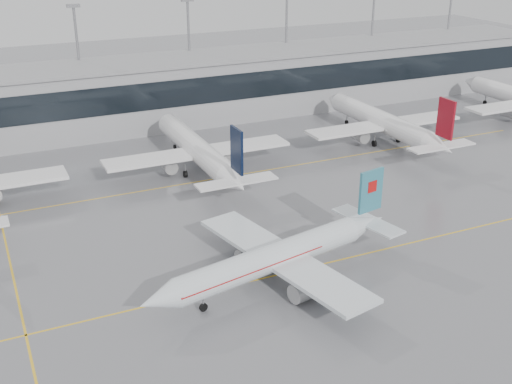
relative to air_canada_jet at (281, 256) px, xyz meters
name	(u,v)px	position (x,y,z in m)	size (l,w,h in m)	color
ground	(300,269)	(3.17, 1.24, -3.13)	(320.00, 320.00, 0.00)	slate
taxi_line_main	(300,269)	(3.17, 1.24, -3.12)	(120.00, 0.25, 0.01)	yellow
taxi_line_north	(207,180)	(3.17, 31.24, -3.12)	(120.00, 0.25, 0.01)	yellow
taxi_line_cross	(10,265)	(-26.83, 16.24, -3.12)	(0.25, 60.00, 0.01)	yellow
terminal	(147,94)	(3.17, 63.24, 2.87)	(180.00, 15.00, 12.00)	#959599
terminal_glass	(158,96)	(3.17, 55.69, 4.37)	(180.00, 0.20, 5.00)	black
terminal_roof	(145,62)	(3.17, 63.24, 9.07)	(182.00, 16.00, 0.40)	gray
light_masts	(136,50)	(3.17, 69.24, 10.22)	(156.40, 1.00, 22.60)	gray
air_canada_jet	(281,256)	(0.00, 0.00, 0.00)	(32.93, 25.84, 10.02)	silver
parked_jet_c	(198,150)	(3.17, 34.93, 0.59)	(29.64, 36.96, 11.72)	white
parked_jet_d	(384,123)	(38.17, 34.93, 0.59)	(29.64, 36.96, 11.72)	white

